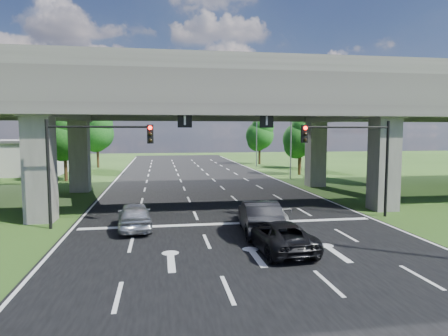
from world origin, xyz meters
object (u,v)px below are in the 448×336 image
object	(u,v)px
signal_right	(355,150)
signal_left	(89,153)
streetlight_far	(288,127)
streetlight_beyond	(254,128)
car_dark	(259,217)
car_trailing	(279,236)
car_silver	(135,216)
car_white	(263,212)

from	to	relation	value
signal_right	signal_left	xyz separation A→B (m)	(-15.65, 0.00, 0.00)
signal_right	streetlight_far	world-z (taller)	streetlight_far
streetlight_beyond	streetlight_far	bearing A→B (deg)	-90.00
signal_left	streetlight_far	xyz separation A→B (m)	(17.92, 20.06, 1.66)
signal_right	streetlight_beyond	bearing A→B (deg)	86.39
streetlight_beyond	car_dark	distance (m)	40.06
signal_right	car_dark	distance (m)	7.92
car_trailing	streetlight_far	bearing A→B (deg)	-112.23
signal_left	streetlight_far	distance (m)	26.95
streetlight_beyond	car_silver	distance (m)	40.43
signal_left	streetlight_far	size ratio (longest dim) A/B	0.60
car_silver	car_dark	xyz separation A→B (m)	(6.55, -1.73, 0.11)
signal_left	car_trailing	world-z (taller)	signal_left
streetlight_far	car_silver	distance (m)	26.59
signal_right	car_silver	size ratio (longest dim) A/B	1.37
signal_left	car_silver	bearing A→B (deg)	-21.25
signal_left	car_trailing	bearing A→B (deg)	-33.11
car_dark	car_trailing	bearing A→B (deg)	97.39
car_silver	car_dark	world-z (taller)	car_dark
streetlight_far	car_white	world-z (taller)	streetlight_far
signal_left	car_silver	distance (m)	4.29
car_silver	car_white	xyz separation A→B (m)	(7.20, 0.00, -0.05)
car_white	signal_right	bearing A→B (deg)	-172.96
streetlight_far	car_white	xyz separation A→B (m)	(-8.30, -21.00, -5.13)
car_dark	car_trailing	size ratio (longest dim) A/B	1.07
signal_right	car_white	world-z (taller)	signal_right
streetlight_far	car_dark	size ratio (longest dim) A/B	1.94
signal_right	streetlight_beyond	distance (m)	36.17
car_dark	car_trailing	xyz separation A→B (m)	(0.10, -3.23, -0.18)
car_dark	car_white	world-z (taller)	car_dark
streetlight_far	signal_left	bearing A→B (deg)	-131.78
signal_right	streetlight_beyond	world-z (taller)	streetlight_beyond
signal_left	streetlight_far	world-z (taller)	streetlight_far
signal_right	car_silver	bearing A→B (deg)	-175.92
signal_left	streetlight_far	bearing A→B (deg)	48.22
signal_left	car_dark	xyz separation A→B (m)	(8.97, -2.68, -3.31)
signal_left	streetlight_beyond	xyz separation A→B (m)	(17.92, 36.06, 1.66)
signal_right	car_trailing	bearing A→B (deg)	-138.08
streetlight_beyond	car_silver	xyz separation A→B (m)	(-15.50, -37.00, -5.07)
car_white	car_trailing	size ratio (longest dim) A/B	0.99
signal_left	car_dark	bearing A→B (deg)	-16.62
signal_left	car_white	world-z (taller)	signal_left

